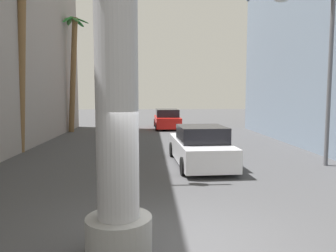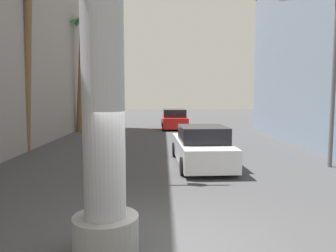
% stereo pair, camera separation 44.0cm
% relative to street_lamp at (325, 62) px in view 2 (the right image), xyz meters
% --- Properties ---
extents(ground_plane, '(88.50, 88.50, 0.00)m').
position_rel_street_lamp_xyz_m(ground_plane, '(-5.85, 3.71, -3.97)').
color(ground_plane, '#424244').
extents(street_lamp, '(2.34, 0.28, 6.52)m').
position_rel_street_lamp_xyz_m(street_lamp, '(0.00, 0.00, 0.00)').
color(street_lamp, '#59595E').
rests_on(street_lamp, ground).
extents(traffic_light_mast, '(5.23, 0.32, 6.11)m').
position_rel_street_lamp_xyz_m(traffic_light_mast, '(-10.50, -1.52, 0.33)').
color(traffic_light_mast, '#333333').
rests_on(traffic_light_mast, ground).
extents(car_lead, '(2.19, 4.96, 1.56)m').
position_rel_street_lamp_xyz_m(car_lead, '(-4.51, 0.40, -3.27)').
color(car_lead, black).
rests_on(car_lead, ground).
extents(car_far, '(2.12, 4.83, 1.56)m').
position_rel_street_lamp_xyz_m(car_far, '(-5.12, 14.24, -3.24)').
color(car_far, black).
rests_on(car_far, ground).
extents(palm_tree_mid_left, '(2.78, 2.82, 8.57)m').
position_rel_street_lamp_xyz_m(palm_tree_mid_left, '(-12.59, 3.80, 1.20)').
color(palm_tree_mid_left, brown).
rests_on(palm_tree_mid_left, ground).
extents(palm_tree_far_left, '(2.44, 2.30, 8.41)m').
position_rel_street_lamp_xyz_m(palm_tree_far_left, '(-12.07, 12.17, 0.95)').
color(palm_tree_far_left, brown).
rests_on(palm_tree_far_left, ground).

